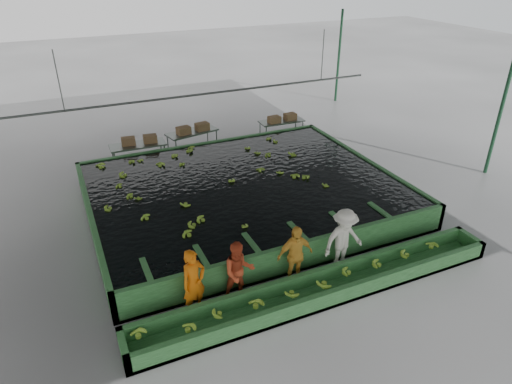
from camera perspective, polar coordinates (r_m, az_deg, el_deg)
name	(u,v)px	position (r m, az deg, el deg)	size (l,w,h in m)	color
ground	(262,227)	(14.49, 0.82, -4.34)	(80.00, 80.00, 0.00)	slate
shed_roof	(264,67)	(12.56, 0.98, 15.34)	(20.00, 22.00, 0.04)	gray
shed_posts	(263,154)	(13.33, 0.89, 4.79)	(20.00, 22.00, 5.00)	#1B452A
flotation_tank	(244,194)	(15.45, -1.53, -0.22)	(10.00, 8.00, 0.90)	#347438
tank_water	(244,183)	(15.27, -1.55, 1.10)	(9.70, 7.70, 0.00)	black
sorting_trough	(323,288)	(11.81, 8.42, -11.79)	(10.00, 1.00, 0.50)	#347438
cableway_rail	(206,94)	(17.56, -6.21, 12.12)	(0.08, 0.08, 14.00)	#59605B
rail_hanger_left	(59,81)	(16.51, -23.46, 12.61)	(0.04, 0.04, 2.00)	#59605B
rail_hanger_right	(323,55)	(19.42, 8.33, 16.56)	(0.04, 0.04, 2.00)	#59605B
worker_a	(194,282)	(10.96, -7.78, -11.14)	(0.64, 0.42, 1.74)	orange
worker_b	(239,272)	(11.27, -2.16, -9.92)	(0.80, 0.62, 1.64)	#C04221
worker_c	(295,255)	(11.81, 4.90, -7.88)	(0.99, 0.41, 1.70)	yellow
worker_d	(344,240)	(12.45, 10.90, -5.90)	(1.18, 0.68, 1.82)	silver
packing_table_left	(139,156)	(18.87, -14.40, 4.44)	(2.15, 0.86, 0.98)	#59605B
packing_table_mid	(193,142)	(19.80, -7.93, 6.19)	(2.17, 0.87, 0.99)	#59605B
packing_table_right	(281,130)	(21.12, 3.18, 7.73)	(2.02, 0.81, 0.92)	#59605B
box_stack_left	(140,143)	(18.74, -14.33, 5.90)	(1.37, 0.38, 0.30)	brown
box_stack_mid	(193,132)	(19.54, -7.86, 7.46)	(1.42, 0.39, 0.31)	brown
box_stack_right	(282,121)	(20.88, 3.29, 8.83)	(1.37, 0.38, 0.30)	brown
floating_bananas	(235,174)	(15.93, -2.67, 2.29)	(8.43, 5.75, 0.11)	#82B52E
trough_bananas	(324,283)	(11.71, 8.47, -11.22)	(8.57, 0.57, 0.11)	#82B52E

